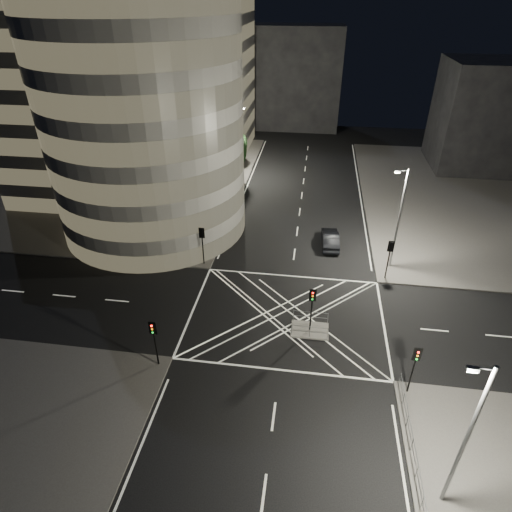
% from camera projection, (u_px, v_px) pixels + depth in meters
% --- Properties ---
extents(ground, '(120.00, 120.00, 0.00)m').
position_uv_depth(ground, '(286.00, 316.00, 35.95)').
color(ground, black).
rests_on(ground, ground).
extents(sidewalk_far_left, '(42.00, 42.00, 0.15)m').
position_uv_depth(sidewalk_far_left, '(102.00, 178.00, 62.02)').
color(sidewalk_far_left, '#4C4A48').
rests_on(sidewalk_far_left, ground).
extents(central_island, '(3.00, 2.00, 0.15)m').
position_uv_depth(central_island, '(310.00, 330.00, 34.41)').
color(central_island, slate).
rests_on(central_island, ground).
extents(office_tower_curved, '(30.00, 29.00, 27.20)m').
position_uv_depth(office_tower_curved, '(118.00, 102.00, 47.41)').
color(office_tower_curved, gray).
rests_on(office_tower_curved, sidewalk_far_left).
extents(office_block_rear, '(24.00, 16.00, 22.00)m').
position_uv_depth(office_block_rear, '(173.00, 79.00, 67.86)').
color(office_block_rear, gray).
rests_on(office_block_rear, sidewalk_far_left).
extents(building_right_far, '(14.00, 12.00, 15.00)m').
position_uv_depth(building_right_far, '(489.00, 116.00, 62.28)').
color(building_right_far, black).
rests_on(building_right_far, sidewalk_far_right).
extents(building_far_end, '(18.00, 8.00, 18.00)m').
position_uv_depth(building_far_end, '(292.00, 79.00, 80.25)').
color(building_far_end, black).
rests_on(building_far_end, ground).
extents(tree_a, '(4.00, 4.00, 6.84)m').
position_uv_depth(tree_a, '(190.00, 212.00, 42.26)').
color(tree_a, black).
rests_on(tree_a, sidewalk_far_left).
extents(tree_b, '(4.12, 4.12, 7.44)m').
position_uv_depth(tree_b, '(204.00, 183.00, 47.01)').
color(tree_b, black).
rests_on(tree_b, sidewalk_far_left).
extents(tree_c, '(4.80, 4.80, 7.80)m').
position_uv_depth(tree_c, '(216.00, 165.00, 52.05)').
color(tree_c, black).
rests_on(tree_c, sidewalk_far_left).
extents(tree_d, '(5.56, 5.56, 8.04)m').
position_uv_depth(tree_d, '(226.00, 150.00, 57.18)').
color(tree_d, black).
rests_on(tree_d, sidewalk_far_left).
extents(tree_e, '(3.75, 3.75, 5.99)m').
position_uv_depth(tree_e, '(235.00, 144.00, 62.75)').
color(tree_e, black).
rests_on(tree_e, sidewalk_far_left).
extents(traffic_signal_fl, '(0.55, 0.22, 4.00)m').
position_uv_depth(traffic_signal_fl, '(202.00, 239.00, 41.15)').
color(traffic_signal_fl, black).
rests_on(traffic_signal_fl, sidewalk_far_left).
extents(traffic_signal_nl, '(0.55, 0.22, 4.00)m').
position_uv_depth(traffic_signal_nl, '(154.00, 335.00, 29.75)').
color(traffic_signal_nl, black).
rests_on(traffic_signal_nl, sidewalk_near_left).
extents(traffic_signal_fr, '(0.55, 0.22, 4.00)m').
position_uv_depth(traffic_signal_fr, '(390.00, 253.00, 39.04)').
color(traffic_signal_fr, black).
rests_on(traffic_signal_fr, sidewalk_far_right).
extents(traffic_signal_nr, '(0.55, 0.22, 4.00)m').
position_uv_depth(traffic_signal_nr, '(415.00, 362.00, 27.64)').
color(traffic_signal_nr, black).
rests_on(traffic_signal_nr, sidewalk_near_right).
extents(traffic_signal_island, '(0.55, 0.22, 4.00)m').
position_uv_depth(traffic_signal_island, '(312.00, 302.00, 32.90)').
color(traffic_signal_island, black).
rests_on(traffic_signal_island, central_island).
extents(street_lamp_left_near, '(1.25, 0.25, 10.00)m').
position_uv_depth(street_lamp_left_near, '(207.00, 192.00, 44.19)').
color(street_lamp_left_near, slate).
rests_on(street_lamp_left_near, sidewalk_far_left).
extents(street_lamp_left_far, '(1.25, 0.25, 10.00)m').
position_uv_depth(street_lamp_left_far, '(238.00, 140.00, 59.27)').
color(street_lamp_left_far, slate).
rests_on(street_lamp_left_far, sidewalk_far_left).
extents(street_lamp_right_far, '(1.25, 0.25, 10.00)m').
position_uv_depth(street_lamp_right_far, '(399.00, 217.00, 39.41)').
color(street_lamp_right_far, slate).
rests_on(street_lamp_right_far, sidewalk_far_right).
extents(street_lamp_right_near, '(1.25, 0.25, 10.00)m').
position_uv_depth(street_lamp_right_near, '(466.00, 436.00, 20.13)').
color(street_lamp_right_near, slate).
rests_on(street_lamp_right_near, sidewalk_near_right).
extents(railing_near_right, '(0.06, 11.70, 1.10)m').
position_uv_depth(railing_near_right, '(414.00, 458.00, 24.39)').
color(railing_near_right, slate).
rests_on(railing_near_right, sidewalk_near_right).
extents(railing_island_south, '(2.80, 0.06, 1.10)m').
position_uv_depth(railing_island_south, '(310.00, 332.00, 33.32)').
color(railing_island_south, slate).
rests_on(railing_island_south, central_island).
extents(railing_island_north, '(2.80, 0.06, 1.10)m').
position_uv_depth(railing_island_north, '(311.00, 317.00, 34.83)').
color(railing_island_north, slate).
rests_on(railing_island_north, central_island).
extents(sedan, '(1.97, 4.96, 1.61)m').
position_uv_depth(sedan, '(330.00, 239.00, 45.42)').
color(sedan, black).
rests_on(sedan, ground).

